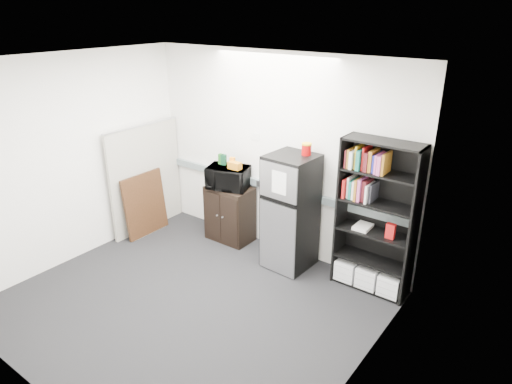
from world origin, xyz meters
TOP-DOWN VIEW (x-y plane):
  - floor at (0.00, 0.00)m, footprint 4.00×4.00m
  - wall_back at (0.00, 1.75)m, footprint 4.00×0.02m
  - wall_right at (2.00, 0.00)m, footprint 0.02×3.50m
  - wall_left at (-2.00, 0.00)m, footprint 0.02×3.50m
  - ceiling at (0.00, 0.00)m, footprint 4.00×3.50m
  - electrical_raceway at (0.00, 1.72)m, footprint 3.92×0.05m
  - wall_note at (-0.35, 1.74)m, footprint 0.14×0.00m
  - bookshelf at (1.53, 1.57)m, footprint 0.90×0.34m
  - cubicle_partition at (-1.90, 1.08)m, footprint 0.06×1.30m
  - cabinet at (-0.63, 1.50)m, footprint 0.65×0.44m
  - microwave at (-0.63, 1.48)m, footprint 0.66×0.55m
  - snack_box_a at (-0.78, 1.52)m, footprint 0.07×0.05m
  - snack_box_b at (-0.73, 1.52)m, footprint 0.08×0.06m
  - snack_box_c at (-0.57, 1.52)m, footprint 0.08×0.07m
  - snack_bag at (-0.49, 1.47)m, footprint 0.18×0.10m
  - refrigerator at (0.45, 1.42)m, footprint 0.59×0.62m
  - coffee_can at (0.57, 1.55)m, footprint 0.12×0.12m
  - framed_poster at (-1.77, 0.91)m, footprint 0.13×0.73m

SIDE VIEW (x-z plane):
  - floor at x=0.00m, z-range 0.00..0.00m
  - cabinet at x=-0.63m, z-range 0.00..0.82m
  - framed_poster at x=-1.77m, z-range 0.00..0.93m
  - refrigerator at x=0.45m, z-range 0.00..1.51m
  - cubicle_partition at x=-1.90m, z-range 0.00..1.62m
  - electrical_raceway at x=0.00m, z-range 0.85..0.95m
  - bookshelf at x=1.53m, z-range -0.01..1.84m
  - microwave at x=-0.63m, z-range 0.82..1.13m
  - snack_bag at x=-0.49m, z-range 1.13..1.23m
  - snack_box_c at x=-0.57m, z-range 1.13..1.27m
  - snack_box_a at x=-0.78m, z-range 1.13..1.28m
  - snack_box_b at x=-0.73m, z-range 1.13..1.28m
  - wall_back at x=0.00m, z-range 0.00..2.70m
  - wall_right at x=2.00m, z-range 0.00..2.70m
  - wall_left at x=-2.00m, z-range 0.00..2.70m
  - wall_note at x=-0.35m, z-range 1.50..1.60m
  - coffee_can at x=0.57m, z-range 1.51..1.68m
  - ceiling at x=0.00m, z-range 2.69..2.71m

